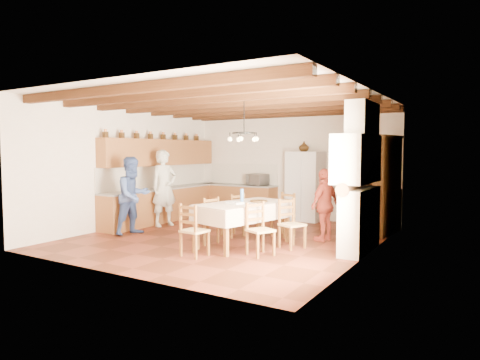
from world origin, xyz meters
name	(u,v)px	position (x,y,z in m)	size (l,w,h in m)	color
floor	(229,238)	(0.00, 0.00, -0.01)	(6.00, 6.50, 0.02)	#4B2011
ceiling	(229,99)	(0.00, 0.00, 3.01)	(6.00, 6.50, 0.02)	white
wall_back	(291,165)	(0.00, 3.26, 1.50)	(6.00, 0.02, 3.00)	beige
wall_front	(113,177)	(0.00, -3.26, 1.50)	(6.00, 0.02, 3.00)	beige
wall_left	(129,166)	(-3.01, 0.00, 1.50)	(0.02, 6.50, 3.00)	beige
wall_right	(369,173)	(3.01, 0.00, 1.50)	(0.02, 6.50, 3.00)	beige
ceiling_beams	(229,104)	(0.00, 0.00, 2.91)	(6.00, 6.30, 0.16)	#351B0C
lower_cabinets_left	(166,205)	(-2.70, 1.05, 0.43)	(0.60, 4.30, 0.86)	brown
lower_cabinets_back	(239,200)	(-1.55, 2.95, 0.43)	(2.30, 0.60, 0.86)	brown
countertop_left	(166,188)	(-2.70, 1.05, 0.88)	(0.62, 4.30, 0.04)	slate
countertop_back	(239,185)	(-1.55, 2.95, 0.88)	(2.34, 0.62, 0.04)	slate
backsplash_left	(158,176)	(-2.98, 1.05, 1.20)	(0.03, 4.30, 0.60)	silver
backsplash_back	(243,174)	(-1.55, 3.23, 1.20)	(2.30, 0.03, 0.60)	silver
upper_cabinets	(162,152)	(-2.83, 1.05, 1.85)	(0.35, 4.20, 0.70)	brown
fireplace	(356,177)	(2.72, 0.20, 1.40)	(0.56, 1.60, 2.80)	beige
wall_picture	(345,153)	(1.55, 3.23, 1.85)	(0.34, 0.03, 0.42)	#322516
refrigerator	(307,186)	(0.55, 3.08, 0.94)	(0.94, 0.77, 1.87)	white
hutch	(383,185)	(2.75, 2.25, 1.12)	(0.52, 1.24, 2.25)	#35200C
dining_table	(244,207)	(0.68, -0.51, 0.78)	(1.44, 2.16, 0.86)	beige
chandelier	(244,133)	(0.68, -0.51, 2.25)	(0.47, 0.47, 0.03)	black
chair_left_near	(206,220)	(-0.10, -0.72, 0.48)	(0.42, 0.40, 0.96)	brown
chair_left_far	(233,215)	(-0.02, 0.18, 0.48)	(0.42, 0.40, 0.96)	brown
chair_right_near	(260,229)	(1.35, -1.05, 0.48)	(0.42, 0.40, 0.96)	brown
chair_right_far	(292,224)	(1.60, -0.21, 0.48)	(0.42, 0.40, 0.96)	brown
chair_end_near	(194,230)	(0.35, -1.71, 0.48)	(0.42, 0.40, 0.96)	brown
chair_end_far	(283,214)	(0.93, 0.78, 0.48)	(0.42, 0.40, 0.96)	brown
person_man	(164,188)	(-2.19, 0.39, 0.96)	(0.70, 0.46, 1.92)	beige
person_woman_blue	(133,196)	(-2.05, -0.81, 0.88)	(0.86, 0.67, 1.77)	#3D5596
person_woman_red	(325,205)	(1.91, 0.77, 0.76)	(0.90, 0.37, 1.53)	#AB3C2A
microwave	(257,180)	(-0.91, 2.95, 1.06)	(0.59, 0.40, 0.33)	silver
fridge_vase	(304,147)	(0.46, 3.08, 2.01)	(0.27, 0.27, 0.28)	#35200C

